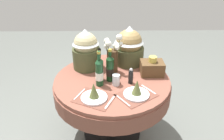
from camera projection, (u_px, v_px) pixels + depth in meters
ground at (112, 132)px, 2.57m from camera, size 8.00×8.00×0.00m
dining_table at (112, 89)px, 2.27m from camera, size 1.24×1.24×0.77m
place_setting_left at (94, 94)px, 1.86m from camera, size 0.42×0.38×0.16m
place_setting_right at (137, 91)px, 1.91m from camera, size 0.43×0.41×0.16m
flower_vase at (112, 56)px, 2.24m from camera, size 0.20×0.15×0.44m
wine_bottle_left at (99, 73)px, 2.02m from camera, size 0.08×0.08×0.36m
wine_bottle_centre at (100, 69)px, 2.11m from camera, size 0.07×0.07×0.35m
wine_bottle_rear at (110, 68)px, 2.10m from camera, size 0.08×0.08×0.35m
tumbler_near_right at (116, 80)px, 2.06m from camera, size 0.07×0.07×0.11m
pepper_mill at (131, 76)px, 2.08m from camera, size 0.05×0.05×0.17m
gift_tub_back_left at (86, 48)px, 2.30m from camera, size 0.31×0.31×0.46m
gift_tub_back_right at (129, 44)px, 2.41m from camera, size 0.35×0.35×0.46m
woven_basket_side_right at (152, 67)px, 2.24m from camera, size 0.24×0.19×0.21m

